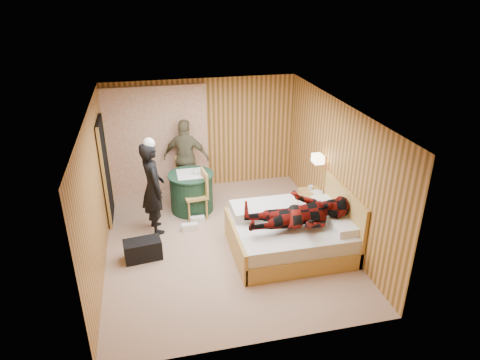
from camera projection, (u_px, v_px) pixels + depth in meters
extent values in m
cube|color=tan|center=(224.00, 242.00, 7.89)|extent=(4.20, 5.00, 0.01)
cube|color=silver|center=(222.00, 110.00, 6.83)|extent=(4.20, 5.00, 0.01)
cube|color=tan|center=(202.00, 134.00, 9.57)|extent=(4.20, 0.02, 2.50)
cube|color=tan|center=(96.00, 192.00, 6.94)|extent=(0.02, 5.00, 2.50)
cube|color=tan|center=(336.00, 170.00, 7.78)|extent=(0.02, 5.00, 2.50)
cube|color=beige|center=(158.00, 141.00, 9.33)|extent=(2.20, 0.08, 2.40)
cube|color=black|center=(106.00, 171.00, 8.28)|extent=(0.06, 0.90, 2.05)
cylinder|color=gold|center=(322.00, 158.00, 8.14)|extent=(0.18, 0.04, 0.04)
cube|color=beige|center=(318.00, 159.00, 8.12)|extent=(0.18, 0.24, 0.16)
cube|color=tan|center=(291.00, 243.00, 7.58)|extent=(2.01, 1.61, 0.30)
cube|color=silver|center=(291.00, 230.00, 7.46)|extent=(1.95, 1.55, 0.25)
cube|color=tan|center=(235.00, 244.00, 7.32)|extent=(0.06, 1.61, 0.56)
cube|color=tan|center=(343.00, 217.00, 7.60)|extent=(0.06, 1.61, 1.11)
cube|color=white|center=(344.00, 226.00, 7.20)|extent=(0.38, 0.55, 0.14)
cube|color=white|center=(326.00, 205.00, 7.87)|extent=(0.38, 0.55, 0.14)
cube|color=silver|center=(265.00, 209.00, 7.70)|extent=(1.21, 0.60, 0.18)
cube|color=tan|center=(312.00, 206.00, 8.55)|extent=(0.42, 0.57, 0.57)
cube|color=tan|center=(313.00, 198.00, 8.47)|extent=(0.44, 0.59, 0.03)
cylinder|color=#1C3D28|center=(192.00, 193.00, 8.83)|extent=(0.87, 0.87, 0.79)
cylinder|color=#1C3D28|center=(191.00, 175.00, 8.66)|extent=(0.94, 0.94, 0.03)
cube|color=white|center=(191.00, 174.00, 8.65)|extent=(0.57, 0.57, 0.01)
cube|color=tan|center=(188.00, 177.00, 9.38)|extent=(0.49, 0.49, 0.05)
cube|color=tan|center=(185.00, 164.00, 9.44)|extent=(0.42, 0.12, 0.46)
cylinder|color=tan|center=(183.00, 192.00, 9.28)|extent=(0.04, 0.04, 0.43)
cylinder|color=tan|center=(193.00, 183.00, 9.69)|extent=(0.04, 0.04, 0.43)
cube|color=tan|center=(195.00, 195.00, 8.54)|extent=(0.50, 0.50, 0.05)
cube|color=tan|center=(204.00, 182.00, 8.49)|extent=(0.10, 0.45, 0.49)
cylinder|color=tan|center=(185.00, 204.00, 8.74)|extent=(0.04, 0.04, 0.46)
cylinder|color=tan|center=(207.00, 209.00, 8.55)|extent=(0.04, 0.04, 0.46)
cube|color=black|center=(143.00, 250.00, 7.34)|extent=(0.66, 0.41, 0.36)
cube|color=white|center=(197.00, 220.00, 8.49)|extent=(0.28, 0.12, 0.13)
cube|color=white|center=(190.00, 227.00, 8.23)|extent=(0.31, 0.13, 0.14)
imported|color=black|center=(153.00, 188.00, 7.90)|extent=(0.56, 0.73, 1.79)
imported|color=#666044|center=(186.00, 158.00, 9.33)|extent=(1.09, 0.73, 1.72)
imported|color=#610D09|center=(300.00, 207.00, 7.06)|extent=(0.86, 0.67, 1.77)
imported|color=white|center=(314.00, 194.00, 8.38)|extent=(0.24, 0.27, 0.02)
imported|color=white|center=(314.00, 193.00, 8.37)|extent=(0.24, 0.27, 0.02)
imported|color=white|center=(311.00, 188.00, 8.52)|extent=(0.12, 0.12, 0.09)
imported|color=white|center=(196.00, 172.00, 8.60)|extent=(0.13, 0.13, 0.10)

